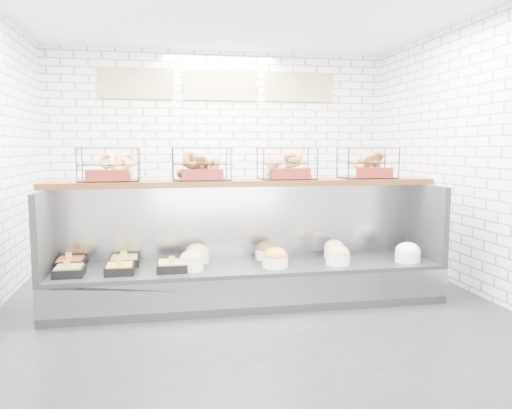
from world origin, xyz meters
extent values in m
plane|color=black|center=(0.00, 0.00, 0.00)|extent=(5.50, 5.50, 0.00)
cube|color=white|center=(0.00, 2.75, 1.50)|extent=(5.00, 0.02, 3.00)
cube|color=white|center=(2.50, 0.00, 1.50)|extent=(0.02, 5.50, 3.00)
cube|color=#C2B287|center=(-1.20, 2.72, 2.50)|extent=(1.05, 0.03, 0.42)
cube|color=#C2B287|center=(0.00, 2.72, 2.50)|extent=(1.05, 0.03, 0.42)
cube|color=#C2B287|center=(1.20, 2.72, 2.50)|extent=(1.05, 0.03, 0.42)
cube|color=black|center=(0.00, 0.30, 0.20)|extent=(4.00, 0.90, 0.40)
cube|color=#93969B|center=(0.00, -0.14, 0.22)|extent=(4.00, 0.03, 0.28)
cube|color=#93969B|center=(0.00, 0.71, 0.80)|extent=(4.00, 0.08, 0.80)
cube|color=black|center=(-1.97, 0.30, 0.80)|extent=(0.06, 0.90, 0.80)
cube|color=black|center=(1.97, 0.30, 0.80)|extent=(0.06, 0.90, 0.80)
cube|color=black|center=(-1.74, 0.13, 0.44)|extent=(0.27, 0.27, 0.08)
cube|color=olive|center=(-1.74, 0.13, 0.48)|extent=(0.23, 0.23, 0.04)
cube|color=gold|center=(-1.74, 0.03, 0.53)|extent=(0.06, 0.01, 0.08)
cube|color=black|center=(-1.78, 0.49, 0.44)|extent=(0.28, 0.28, 0.08)
cube|color=#C86C2A|center=(-1.78, 0.49, 0.48)|extent=(0.24, 0.24, 0.04)
cube|color=gold|center=(-1.78, 0.39, 0.53)|extent=(0.06, 0.01, 0.08)
cube|color=black|center=(-1.28, 0.13, 0.44)|extent=(0.27, 0.27, 0.08)
cube|color=#F19D33|center=(-1.28, 0.13, 0.48)|extent=(0.23, 0.23, 0.04)
cube|color=gold|center=(-1.28, 0.03, 0.53)|extent=(0.06, 0.01, 0.08)
cube|color=black|center=(-1.26, 0.47, 0.44)|extent=(0.30, 0.30, 0.08)
cube|color=#CFBB69|center=(-1.26, 0.47, 0.48)|extent=(0.25, 0.25, 0.04)
cube|color=gold|center=(-1.26, 0.37, 0.53)|extent=(0.06, 0.01, 0.08)
cube|color=black|center=(-0.79, 0.15, 0.44)|extent=(0.29, 0.29, 0.08)
cube|color=tan|center=(-0.79, 0.15, 0.48)|extent=(0.25, 0.25, 0.04)
cube|color=gold|center=(-0.79, 0.04, 0.53)|extent=(0.06, 0.01, 0.08)
cylinder|color=white|center=(-0.59, 0.14, 0.46)|extent=(0.24, 0.24, 0.11)
ellipsoid|color=tan|center=(-0.59, 0.14, 0.52)|extent=(0.23, 0.23, 0.16)
cylinder|color=white|center=(-0.51, 0.47, 0.46)|extent=(0.25, 0.25, 0.11)
ellipsoid|color=#D2C381|center=(-0.51, 0.47, 0.52)|extent=(0.25, 0.25, 0.17)
cylinder|color=white|center=(0.24, 0.11, 0.46)|extent=(0.26, 0.26, 0.11)
ellipsoid|color=orange|center=(0.24, 0.11, 0.52)|extent=(0.25, 0.25, 0.18)
cylinder|color=white|center=(0.23, 0.48, 0.46)|extent=(0.23, 0.23, 0.11)
ellipsoid|color=brown|center=(0.23, 0.48, 0.52)|extent=(0.23, 0.23, 0.16)
cylinder|color=white|center=(0.90, 0.11, 0.46)|extent=(0.25, 0.25, 0.11)
ellipsoid|color=tan|center=(0.90, 0.11, 0.52)|extent=(0.24, 0.24, 0.17)
cylinder|color=white|center=(0.99, 0.45, 0.46)|extent=(0.22, 0.22, 0.11)
ellipsoid|color=white|center=(0.99, 0.45, 0.52)|extent=(0.21, 0.21, 0.15)
cylinder|color=white|center=(1.68, 0.09, 0.46)|extent=(0.26, 0.26, 0.11)
ellipsoid|color=white|center=(1.68, 0.09, 0.52)|extent=(0.26, 0.26, 0.18)
cube|color=#471F0F|center=(0.00, 0.52, 1.23)|extent=(4.10, 0.50, 0.06)
cube|color=black|center=(-1.38, 0.52, 1.43)|extent=(0.60, 0.38, 0.34)
cube|color=maroon|center=(-1.38, 0.32, 1.33)|extent=(0.42, 0.02, 0.11)
cube|color=black|center=(-0.46, 0.52, 1.43)|extent=(0.60, 0.38, 0.34)
cube|color=maroon|center=(-0.46, 0.32, 1.33)|extent=(0.42, 0.02, 0.11)
cube|color=black|center=(0.46, 0.52, 1.43)|extent=(0.60, 0.38, 0.34)
cube|color=maroon|center=(0.46, 0.32, 1.33)|extent=(0.42, 0.02, 0.11)
cube|color=black|center=(1.38, 0.52, 1.43)|extent=(0.60, 0.38, 0.34)
cube|color=maroon|center=(1.38, 0.32, 1.33)|extent=(0.42, 0.02, 0.11)
cube|color=#93969B|center=(0.00, 2.43, 0.45)|extent=(4.00, 0.60, 0.90)
cube|color=black|center=(-1.13, 2.40, 1.02)|extent=(0.40, 0.30, 0.24)
cube|color=silver|center=(-0.53, 2.44, 0.99)|extent=(0.35, 0.28, 0.18)
cylinder|color=#DF5337|center=(0.76, 2.35, 1.01)|extent=(0.09, 0.09, 0.22)
cube|color=black|center=(1.15, 2.48, 1.05)|extent=(0.30, 0.30, 0.30)
camera|label=1|loc=(-0.86, -4.70, 1.60)|focal=35.00mm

